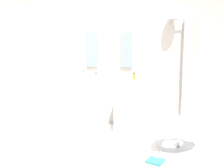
{
  "coord_description": "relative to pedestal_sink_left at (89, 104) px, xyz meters",
  "views": [
    {
      "loc": [
        0.49,
        -3.23,
        1.48
      ],
      "look_at": [
        0.15,
        0.55,
        0.95
      ],
      "focal_mm": 39.79,
      "sensor_mm": 36.0,
      "label": 1
    }
  ],
  "objects": [
    {
      "name": "lounge_chair",
      "position": [
        1.48,
        -0.91,
        -0.13
      ],
      "size": [
        1.05,
        1.05,
        0.65
      ],
      "color": "#B7BABF",
      "rests_on": "ground_plane"
    },
    {
      "name": "coffee_mug",
      "position": [
        1.14,
        -1.24,
        -0.43
      ],
      "size": [
        0.07,
        0.07,
        0.09
      ],
      "primitive_type": "cylinder",
      "color": "white",
      "rests_on": "area_rug"
    },
    {
      "name": "pedestal_sink_right",
      "position": [
        0.68,
        0.0,
        0.0
      ],
      "size": [
        0.42,
        0.42,
        1.04
      ],
      "color": "white",
      "rests_on": "ground_plane"
    },
    {
      "name": "magazine_teal",
      "position": [
        1.12,
        -1.34,
        -0.46
      ],
      "size": [
        0.28,
        0.27,
        0.03
      ],
      "primitive_type": "cube",
      "rotation": [
        0.0,
        0.0,
        -0.47
      ],
      "color": "teal",
      "rests_on": "area_rug"
    },
    {
      "name": "rear_partition",
      "position": [
        0.34,
        0.42,
        0.82
      ],
      "size": [
        4.8,
        0.1,
        2.6
      ],
      "primitive_type": "cube",
      "color": "beige",
      "rests_on": "ground_plane"
    },
    {
      "name": "area_rug",
      "position": [
        1.02,
        -1.32,
        -0.48
      ],
      "size": [
        1.12,
        0.88,
        0.01
      ],
      "primitive_type": "cube",
      "color": "white",
      "rests_on": "ground_plane"
    },
    {
      "name": "shower_column",
      "position": [
        1.79,
        0.3,
        0.6
      ],
      "size": [
        0.49,
        0.24,
        2.05
      ],
      "color": "#B7BABF",
      "rests_on": "ground_plane"
    },
    {
      "name": "vanity_mirror_left",
      "position": [
        0.0,
        0.35,
        0.99
      ],
      "size": [
        0.22,
        0.03,
        0.67
      ],
      "primitive_type": "cube",
      "color": "#8C9EA8"
    },
    {
      "name": "soap_bottle_amber",
      "position": [
        0.82,
        -0.03,
        0.52
      ],
      "size": [
        0.05,
        0.05,
        0.13
      ],
      "color": "#C68C38",
      "rests_on": "pedestal_sink_right"
    },
    {
      "name": "soap_bottle_grey",
      "position": [
        0.13,
        0.03,
        0.52
      ],
      "size": [
        0.05,
        0.05,
        0.12
      ],
      "color": "#99999E",
      "rests_on": "pedestal_sink_left"
    },
    {
      "name": "vanity_mirror_right",
      "position": [
        0.68,
        0.35,
        0.99
      ],
      "size": [
        0.22,
        0.03,
        0.67
      ],
      "primitive_type": "cube",
      "color": "#8C9EA8"
    },
    {
      "name": "pedestal_sink_left",
      "position": [
        0.0,
        0.0,
        0.0
      ],
      "size": [
        0.42,
        0.42,
        1.04
      ],
      "color": "white",
      "rests_on": "ground_plane"
    },
    {
      "name": "soap_bottle_clear",
      "position": [
        -0.09,
        -0.05,
        0.53
      ],
      "size": [
        0.05,
        0.05,
        0.16
      ],
      "color": "silver",
      "rests_on": "pedestal_sink_left"
    },
    {
      "name": "ground_plane",
      "position": [
        0.34,
        -1.23,
        -0.5
      ],
      "size": [
        4.8,
        3.6,
        0.04
      ],
      "primitive_type": "cube",
      "color": "silver"
    }
  ]
}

